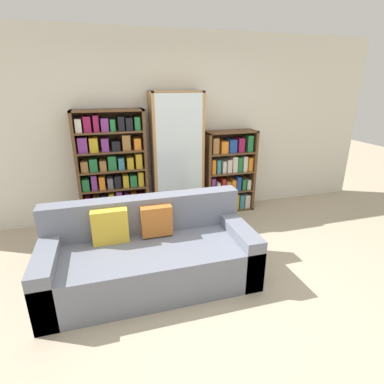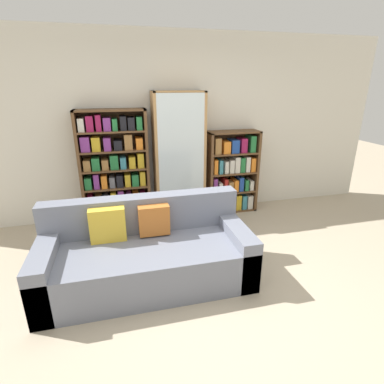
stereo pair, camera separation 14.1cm
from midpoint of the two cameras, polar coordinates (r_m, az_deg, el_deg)
name	(u,v)px [view 1 (the left image)]	position (r m, az deg, el deg)	size (l,w,h in m)	color
ground_plane	(211,300)	(3.11, 2.19, -19.85)	(16.00, 16.00, 0.00)	tan
wall_back	(162,128)	(4.62, -6.62, 11.94)	(7.04, 0.06, 2.70)	silver
couch	(150,256)	(3.23, -9.30, -11.92)	(2.12, 0.91, 0.85)	slate
bookshelf_left	(113,171)	(4.46, -15.76, 3.92)	(0.96, 0.32, 1.66)	brown
display_cabinet	(177,158)	(4.51, -3.80, 6.51)	(0.75, 0.36, 1.89)	#AD7F4C
bookshelf_right	(229,173)	(4.86, 6.29, 3.55)	(0.81, 0.32, 1.30)	brown
wine_bottle	(227,222)	(4.23, 5.79, -5.75)	(0.08, 0.08, 0.38)	black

